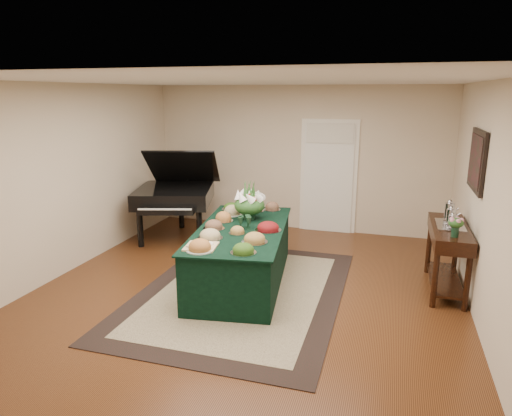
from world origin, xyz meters
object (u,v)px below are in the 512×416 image
(grand_piano, at_px, (175,194))
(floral_centerpiece, at_px, (249,201))
(buffet_table, at_px, (242,255))
(mahogany_sideboard, at_px, (449,241))

(grand_piano, bearing_deg, floral_centerpiece, -33.02)
(buffet_table, xyz_separation_m, grand_piano, (-1.79, 1.59, 0.40))
(grand_piano, height_order, mahogany_sideboard, grand_piano)
(buffet_table, distance_m, mahogany_sideboard, 2.74)
(floral_centerpiece, xyz_separation_m, grand_piano, (-1.76, 1.14, -0.26))
(floral_centerpiece, relative_size, grand_piano, 0.25)
(buffet_table, height_order, mahogany_sideboard, mahogany_sideboard)
(floral_centerpiece, bearing_deg, grand_piano, 146.98)
(grand_piano, bearing_deg, buffet_table, -41.59)
(buffet_table, distance_m, grand_piano, 2.42)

